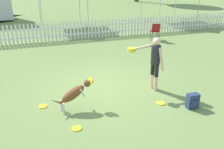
{
  "coord_description": "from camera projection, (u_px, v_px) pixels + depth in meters",
  "views": [
    {
      "loc": [
        -1.91,
        -6.74,
        3.46
      ],
      "look_at": [
        -0.01,
        -0.77,
        0.78
      ],
      "focal_mm": 40.0,
      "sensor_mm": 36.0,
      "label": 1
    }
  ],
  "objects": [
    {
      "name": "ground_plane",
      "position": [
        105.0,
        88.0,
        7.8
      ],
      "size": [
        240.0,
        240.0,
        0.0
      ],
      "primitive_type": "plane",
      "color": "olive"
    },
    {
      "name": "handler_person",
      "position": [
        154.0,
        58.0,
        7.33
      ],
      "size": [
        1.03,
        0.5,
        1.63
      ],
      "rotation": [
        0.0,
        0.0,
        -4.54
      ],
      "color": "beige",
      "rests_on": "ground_plane"
    },
    {
      "name": "leaping_dog",
      "position": [
        75.0,
        93.0,
        6.47
      ],
      "size": [
        1.19,
        0.41,
        0.82
      ],
      "rotation": [
        0.0,
        0.0,
        -1.4
      ],
      "color": "brown",
      "rests_on": "ground_plane"
    },
    {
      "name": "frisbee_near_handler",
      "position": [
        161.0,
        103.0,
        6.91
      ],
      "size": [
        0.23,
        0.23,
        0.02
      ],
      "color": "yellow",
      "rests_on": "ground_plane"
    },
    {
      "name": "frisbee_near_dog",
      "position": [
        43.0,
        106.0,
        6.76
      ],
      "size": [
        0.23,
        0.23,
        0.02
      ],
      "color": "yellow",
      "rests_on": "ground_plane"
    },
    {
      "name": "frisbee_midfield",
      "position": [
        77.0,
        128.0,
        5.82
      ],
      "size": [
        0.23,
        0.23,
        0.02
      ],
      "color": "yellow",
      "rests_on": "ground_plane"
    },
    {
      "name": "backpack_on_grass",
      "position": [
        193.0,
        101.0,
        6.63
      ],
      "size": [
        0.31,
        0.23,
        0.41
      ],
      "color": "navy",
      "rests_on": "ground_plane"
    },
    {
      "name": "picket_fence",
      "position": [
        73.0,
        31.0,
        12.87
      ],
      "size": [
        27.08,
        0.04,
        0.95
      ],
      "color": "white",
      "rests_on": "ground_plane"
    },
    {
      "name": "folding_chair_blue_left",
      "position": [
        155.0,
        30.0,
        12.75
      ],
      "size": [
        0.5,
        0.52,
        0.89
      ],
      "rotation": [
        0.0,
        0.0,
        2.95
      ],
      "color": "#333338",
      "rests_on": "ground_plane"
    }
  ]
}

